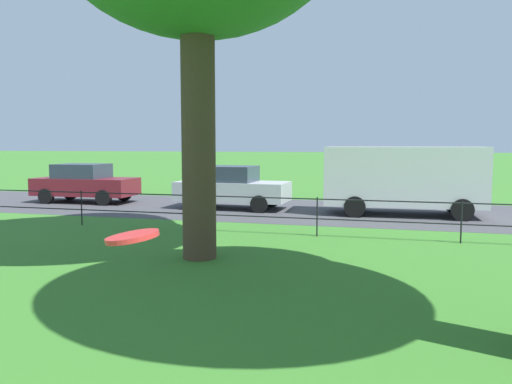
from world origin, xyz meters
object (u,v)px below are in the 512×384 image
at_px(frisbee, 132,237).
at_px(car_silver_right, 232,187).
at_px(panel_van_center, 404,176).
at_px(car_maroon_far_right, 85,183).

height_order(frisbee, car_silver_right, frisbee).
bearing_deg(frisbee, panel_van_center, 83.81).
relative_size(frisbee, panel_van_center, 0.07).
distance_m(frisbee, panel_van_center, 15.02).
relative_size(frisbee, car_maroon_far_right, 0.09).
bearing_deg(car_maroon_far_right, car_silver_right, -3.09).
bearing_deg(frisbee, car_maroon_far_right, 124.67).
bearing_deg(car_silver_right, car_maroon_far_right, 176.91).
xyz_separation_m(frisbee, panel_van_center, (1.62, 14.92, -0.59)).
relative_size(car_silver_right, panel_van_center, 0.80).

